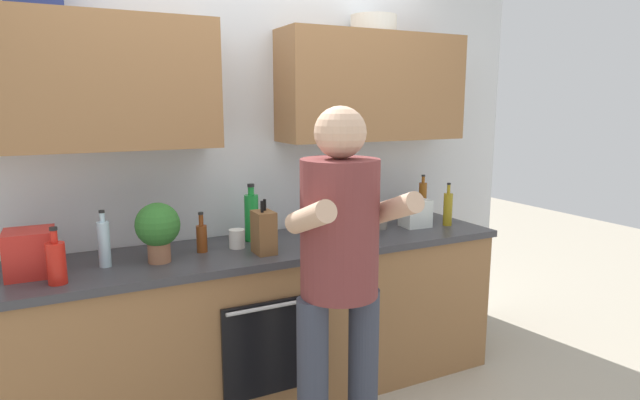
% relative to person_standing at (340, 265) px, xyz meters
% --- Properties ---
extents(ground_plane, '(12.00, 12.00, 0.00)m').
position_rel_person_standing_xyz_m(ground_plane, '(-0.07, 0.74, -0.99)').
color(ground_plane, '#B2A893').
extents(back_wall_unit, '(4.00, 0.38, 2.50)m').
position_rel_person_standing_xyz_m(back_wall_unit, '(-0.07, 1.01, 0.51)').
color(back_wall_unit, silver).
rests_on(back_wall_unit, ground).
extents(counter, '(2.84, 0.67, 0.90)m').
position_rel_person_standing_xyz_m(counter, '(-0.07, 0.74, -0.53)').
color(counter, olive).
rests_on(counter, ground).
extents(person_standing, '(0.49, 0.45, 1.67)m').
position_rel_person_standing_xyz_m(person_standing, '(0.00, 0.00, 0.00)').
color(person_standing, '#383D4C').
rests_on(person_standing, ground).
extents(bottle_hotsauce, '(0.08, 0.08, 0.25)m').
position_rel_person_standing_xyz_m(bottle_hotsauce, '(-1.10, 0.56, 0.01)').
color(bottle_hotsauce, red).
rests_on(bottle_hotsauce, counter).
extents(bottle_oil, '(0.06, 0.06, 0.28)m').
position_rel_person_standing_xyz_m(bottle_oil, '(1.17, 0.68, 0.02)').
color(bottle_oil, olive).
rests_on(bottle_oil, counter).
extents(bottle_soda, '(0.08, 0.08, 0.33)m').
position_rel_person_standing_xyz_m(bottle_soda, '(-0.09, 0.88, 0.05)').
color(bottle_soda, '#198C33').
rests_on(bottle_soda, counter).
extents(bottle_water, '(0.06, 0.06, 0.28)m').
position_rel_person_standing_xyz_m(bottle_water, '(-0.89, 0.73, 0.03)').
color(bottle_water, silver).
rests_on(bottle_water, counter).
extents(bottle_syrup, '(0.05, 0.05, 0.31)m').
position_rel_person_standing_xyz_m(bottle_syrup, '(1.12, 0.88, 0.05)').
color(bottle_syrup, '#8C4C14').
rests_on(bottle_syrup, counter).
extents(bottle_vinegar, '(0.06, 0.06, 0.22)m').
position_rel_person_standing_xyz_m(bottle_vinegar, '(-0.41, 0.77, -0.00)').
color(bottle_vinegar, brown).
rests_on(bottle_vinegar, counter).
extents(bottle_wine, '(0.06, 0.06, 0.30)m').
position_rel_person_standing_xyz_m(bottle_wine, '(0.77, 0.94, 0.04)').
color(bottle_wine, '#471419').
rests_on(bottle_wine, counter).
extents(cup_stoneware, '(0.09, 0.09, 0.09)m').
position_rel_person_standing_xyz_m(cup_stoneware, '(0.73, 0.79, -0.04)').
color(cup_stoneware, slate).
rests_on(cup_stoneware, counter).
extents(cup_coffee, '(0.09, 0.09, 0.10)m').
position_rel_person_standing_xyz_m(cup_coffee, '(-0.21, 0.77, -0.03)').
color(cup_coffee, white).
rests_on(cup_coffee, counter).
extents(cup_ceramic, '(0.07, 0.07, 0.08)m').
position_rel_person_standing_xyz_m(cup_ceramic, '(0.31, 0.86, -0.04)').
color(cup_ceramic, '#BF4C47').
rests_on(cup_ceramic, counter).
extents(mixing_bowl, '(0.23, 0.23, 0.09)m').
position_rel_person_standing_xyz_m(mixing_bowl, '(0.51, 0.69, -0.04)').
color(mixing_bowl, silver).
rests_on(mixing_bowl, counter).
extents(knife_block, '(0.10, 0.14, 0.28)m').
position_rel_person_standing_xyz_m(knife_block, '(-0.12, 0.60, 0.03)').
color(knife_block, brown).
rests_on(knife_block, counter).
extents(potted_herb, '(0.22, 0.22, 0.30)m').
position_rel_person_standing_xyz_m(potted_herb, '(-0.64, 0.69, 0.09)').
color(potted_herb, '#9E6647').
rests_on(potted_herb, counter).
extents(grocery_bag_produce, '(0.18, 0.15, 0.17)m').
position_rel_person_standing_xyz_m(grocery_bag_produce, '(0.96, 0.74, 0.00)').
color(grocery_bag_produce, silver).
rests_on(grocery_bag_produce, counter).
extents(grocery_bag_crisps, '(0.22, 0.21, 0.21)m').
position_rel_person_standing_xyz_m(grocery_bag_crisps, '(-1.20, 0.75, 0.02)').
color(grocery_bag_crisps, red).
rests_on(grocery_bag_crisps, counter).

